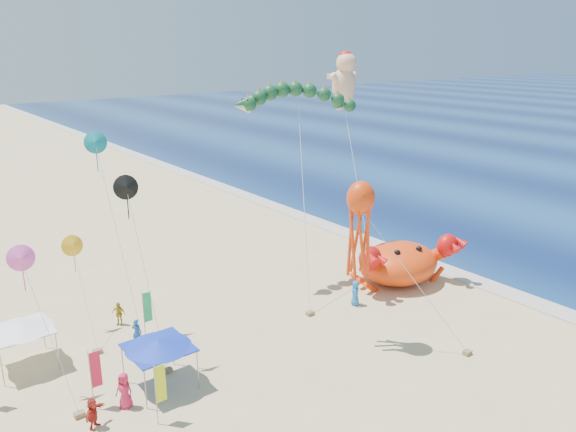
{
  "coord_description": "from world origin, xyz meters",
  "views": [
    {
      "loc": [
        -23.27,
        -25.66,
        17.21
      ],
      "look_at": [
        -2.0,
        2.0,
        6.5
      ],
      "focal_mm": 35.0,
      "sensor_mm": 36.0,
      "label": 1
    }
  ],
  "objects_px": {
    "cherub_kite": "(345,79)",
    "canopy_blue": "(158,344)",
    "octopus_kite": "(360,222)",
    "dragon_kite": "(297,102)",
    "canopy_white": "(20,327)",
    "crab_inflatable": "(400,262)"
  },
  "relations": [
    {
      "from": "dragon_kite",
      "to": "octopus_kite",
      "type": "bearing_deg",
      "value": -109.0
    },
    {
      "from": "crab_inflatable",
      "to": "cherub_kite",
      "type": "relative_size",
      "value": 0.51
    },
    {
      "from": "cherub_kite",
      "to": "canopy_blue",
      "type": "distance_m",
      "value": 27.15
    },
    {
      "from": "dragon_kite",
      "to": "canopy_white",
      "type": "distance_m",
      "value": 22.74
    },
    {
      "from": "canopy_blue",
      "to": "cherub_kite",
      "type": "bearing_deg",
      "value": 24.7
    },
    {
      "from": "cherub_kite",
      "to": "canopy_white",
      "type": "distance_m",
      "value": 30.08
    },
    {
      "from": "cherub_kite",
      "to": "canopy_blue",
      "type": "height_order",
      "value": "cherub_kite"
    },
    {
      "from": "canopy_white",
      "to": "dragon_kite",
      "type": "bearing_deg",
      "value": 2.62
    },
    {
      "from": "cherub_kite",
      "to": "canopy_blue",
      "type": "xyz_separation_m",
      "value": [
        -22.12,
        -10.17,
        -12.03
      ]
    },
    {
      "from": "cherub_kite",
      "to": "crab_inflatable",
      "type": "bearing_deg",
      "value": -102.71
    },
    {
      "from": "dragon_kite",
      "to": "cherub_kite",
      "type": "relative_size",
      "value": 0.86
    },
    {
      "from": "canopy_blue",
      "to": "canopy_white",
      "type": "relative_size",
      "value": 1.02
    },
    {
      "from": "crab_inflatable",
      "to": "canopy_blue",
      "type": "distance_m",
      "value": 20.21
    },
    {
      "from": "dragon_kite",
      "to": "cherub_kite",
      "type": "xyz_separation_m",
      "value": [
        7.34,
        2.96,
        1.18
      ]
    },
    {
      "from": "dragon_kite",
      "to": "canopy_blue",
      "type": "relative_size",
      "value": 4.2
    },
    {
      "from": "octopus_kite",
      "to": "cherub_kite",
      "type": "bearing_deg",
      "value": 50.54
    },
    {
      "from": "octopus_kite",
      "to": "canopy_blue",
      "type": "xyz_separation_m",
      "value": [
        -11.26,
        3.01,
        -5.16
      ]
    },
    {
      "from": "canopy_blue",
      "to": "dragon_kite",
      "type": "bearing_deg",
      "value": 25.99
    },
    {
      "from": "crab_inflatable",
      "to": "canopy_white",
      "type": "xyz_separation_m",
      "value": [
        -25.32,
        4.86,
        0.8
      ]
    },
    {
      "from": "dragon_kite",
      "to": "canopy_blue",
      "type": "distance_m",
      "value": 19.7
    },
    {
      "from": "crab_inflatable",
      "to": "cherub_kite",
      "type": "distance_m",
      "value": 15.65
    },
    {
      "from": "cherub_kite",
      "to": "canopy_white",
      "type": "height_order",
      "value": "cherub_kite"
    }
  ]
}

